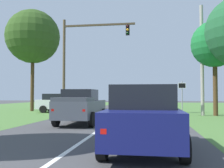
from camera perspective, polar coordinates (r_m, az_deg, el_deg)
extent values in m
plane|color=#424244|center=(13.31, -2.14, -9.57)|extent=(120.00, 120.00, 0.00)
cube|color=navy|center=(8.05, 6.98, -8.43)|extent=(2.04, 4.71, 0.91)
cube|color=black|center=(8.24, 6.99, -2.79)|extent=(1.79, 2.92, 0.67)
cube|color=red|center=(5.83, -1.84, -10.32)|extent=(0.14, 0.06, 0.12)
cube|color=red|center=(5.77, 14.83, -10.31)|extent=(0.14, 0.06, 0.12)
cylinder|color=black|center=(9.62, 1.07, -10.17)|extent=(0.25, 0.72, 0.72)
cylinder|color=black|center=(9.58, 13.33, -10.14)|extent=(0.25, 0.72, 0.72)
cylinder|color=black|center=(6.78, -2.09, -13.47)|extent=(0.25, 0.72, 0.72)
cylinder|color=black|center=(6.72, 15.60, -13.47)|extent=(0.25, 0.72, 0.72)
cube|color=#4C515B|center=(15.16, -6.70, -5.39)|extent=(1.96, 4.84, 0.93)
cube|color=black|center=(14.91, -6.93, -2.42)|extent=(1.71, 1.85, 0.64)
cube|color=#41454E|center=(13.71, -8.37, -3.33)|extent=(1.84, 1.85, 0.20)
cube|color=red|center=(13.16, -12.84, -5.60)|extent=(0.14, 0.06, 0.12)
cube|color=red|center=(12.66, -6.16, -5.77)|extent=(0.14, 0.06, 0.12)
cylinder|color=black|center=(16.90, -8.49, -6.65)|extent=(0.24, 0.80, 0.80)
cylinder|color=black|center=(16.43, -2.03, -6.80)|extent=(0.24, 0.80, 0.80)
cylinder|color=black|center=(14.08, -12.17, -7.48)|extent=(0.24, 0.80, 0.80)
cylinder|color=black|center=(13.51, -4.46, -7.75)|extent=(0.24, 0.80, 0.80)
cylinder|color=brown|center=(23.96, -10.47, 3.84)|extent=(0.24, 0.24, 8.49)
cube|color=#4C3D2B|center=(23.80, -2.88, 12.78)|extent=(6.43, 0.16, 0.16)
cube|color=black|center=(23.31, 3.46, 11.71)|extent=(0.32, 0.28, 0.90)
sphere|color=black|center=(23.24, 3.42, 12.52)|extent=(0.22, 0.22, 0.22)
sphere|color=orange|center=(23.17, 3.42, 11.80)|extent=(0.22, 0.22, 0.22)
sphere|color=black|center=(23.10, 3.42, 11.08)|extent=(0.22, 0.22, 0.22)
cylinder|color=gray|center=(21.26, 15.10, -3.10)|extent=(0.08, 0.08, 2.74)
cube|color=white|center=(21.24, 15.08, -0.34)|extent=(0.60, 0.03, 0.44)
cube|color=black|center=(21.22, 15.08, -0.34)|extent=(0.52, 0.01, 0.36)
cube|color=silver|center=(25.23, -11.11, -4.37)|extent=(4.48, 1.95, 0.86)
cube|color=black|center=(25.29, -11.58, -2.74)|extent=(2.70, 1.69, 0.57)
cube|color=red|center=(23.89, -6.68, -4.41)|extent=(0.06, 0.14, 0.12)
cube|color=red|center=(25.37, -5.85, -4.30)|extent=(0.06, 0.14, 0.12)
cylinder|color=black|center=(24.86, -14.83, -5.36)|extent=(0.68, 0.24, 0.68)
cylinder|color=black|center=(26.59, -13.31, -5.18)|extent=(0.68, 0.24, 0.68)
cylinder|color=black|center=(23.96, -8.68, -5.53)|extent=(0.68, 0.24, 0.68)
cylinder|color=black|center=(25.75, -7.54, -5.32)|extent=(0.68, 0.24, 0.68)
cylinder|color=#9E998E|center=(22.46, 19.10, 5.00)|extent=(0.28, 0.28, 9.00)
cylinder|color=#4C351E|center=(22.40, 21.68, -0.90)|extent=(0.36, 0.36, 4.36)
sphere|color=#1B6D32|center=(22.77, 21.54, 8.16)|extent=(3.75, 3.75, 3.75)
cylinder|color=#4C351E|center=(28.16, -17.04, 0.08)|extent=(0.36, 0.36, 5.65)
sphere|color=#304F1D|center=(28.78, -16.92, 9.90)|extent=(5.57, 5.57, 5.57)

